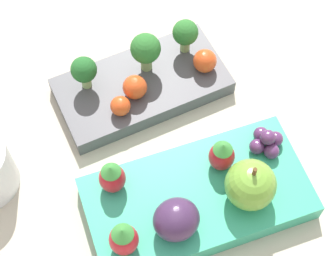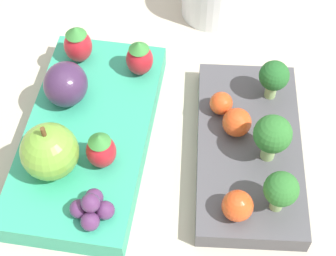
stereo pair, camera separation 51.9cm
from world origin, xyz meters
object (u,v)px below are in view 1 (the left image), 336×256
at_px(cherry_tomato_2, 138,86).
at_px(strawberry_0, 222,155).
at_px(cherry_tomato_1, 120,106).
at_px(grape_cluster, 266,142).
at_px(broccoli_floret_1, 146,49).
at_px(bento_box_savoury, 142,86).
at_px(broccoli_floret_2, 185,33).
at_px(strawberry_2, 112,177).
at_px(apple, 251,185).
at_px(plum, 176,219).
at_px(bento_box_fruit, 197,198).
at_px(broccoli_floret_0, 84,71).
at_px(cherry_tomato_0, 205,61).
at_px(strawberry_1, 124,239).

xyz_separation_m(cherry_tomato_2, strawberry_0, (0.04, -0.12, 0.01)).
relative_size(cherry_tomato_1, grape_cluster, 0.58).
bearing_deg(grape_cluster, broccoli_floret_1, 115.45).
height_order(bento_box_savoury, broccoli_floret_2, broccoli_floret_2).
bearing_deg(broccoli_floret_1, strawberry_2, -125.94).
relative_size(apple, plum, 1.31).
xyz_separation_m(bento_box_fruit, grape_cluster, (0.09, 0.02, 0.02)).
bearing_deg(grape_cluster, bento_box_fruit, -168.04).
relative_size(cherry_tomato_1, strawberry_0, 0.54).
height_order(broccoli_floret_2, plum, same).
bearing_deg(grape_cluster, plum, -161.29).
bearing_deg(bento_box_fruit, broccoli_floret_1, 84.32).
xyz_separation_m(broccoli_floret_2, cherry_tomato_1, (-0.10, -0.05, -0.02)).
bearing_deg(cherry_tomato_1, bento_box_savoury, 37.40).
xyz_separation_m(cherry_tomato_2, strawberry_2, (-0.07, -0.10, 0.01)).
bearing_deg(bento_box_savoury, bento_box_fruit, -91.42).
bearing_deg(broccoli_floret_2, broccoli_floret_1, -173.90).
bearing_deg(broccoli_floret_0, strawberry_0, -59.55).
xyz_separation_m(cherry_tomato_0, strawberry_2, (-0.15, -0.10, 0.01)).
relative_size(cherry_tomato_0, strawberry_1, 0.63).
bearing_deg(cherry_tomato_2, strawberry_0, -71.17).
bearing_deg(broccoli_floret_2, plum, -117.67).
relative_size(broccoli_floret_2, plum, 1.00).
bearing_deg(cherry_tomato_2, broccoli_floret_1, 52.65).
bearing_deg(broccoli_floret_0, grape_cluster, -47.37).
distance_m(bento_box_savoury, strawberry_0, 0.14).
bearing_deg(broccoli_floret_1, cherry_tomato_1, -138.81).
bearing_deg(grape_cluster, cherry_tomato_2, 127.59).
bearing_deg(strawberry_2, broccoli_floret_0, 81.57).
bearing_deg(cherry_tomato_1, cherry_tomato_2, 27.91).
bearing_deg(strawberry_2, cherry_tomato_2, 54.48).
bearing_deg(cherry_tomato_2, bento_box_fruit, -87.88).
distance_m(apple, grape_cluster, 0.06).
bearing_deg(strawberry_0, apple, -78.54).
bearing_deg(cherry_tomato_2, cherry_tomato_1, -152.09).
height_order(cherry_tomato_0, apple, apple).
bearing_deg(strawberry_2, strawberry_1, -102.12).
bearing_deg(cherry_tomato_2, plum, -100.41).
height_order(cherry_tomato_0, plum, plum).
distance_m(bento_box_fruit, broccoli_floret_2, 0.19).
bearing_deg(strawberry_0, broccoli_floret_2, 78.04).
bearing_deg(apple, strawberry_2, 150.85).
height_order(broccoli_floret_2, strawberry_1, strawberry_1).
distance_m(cherry_tomato_2, plum, 0.17).
height_order(bento_box_savoury, broccoli_floret_0, broccoli_floret_0).
bearing_deg(strawberry_0, broccoli_floret_0, 120.45).
bearing_deg(cherry_tomato_0, bento_box_savoury, 169.74).
bearing_deg(apple, cherry_tomato_0, 78.59).
height_order(cherry_tomato_0, strawberry_0, strawberry_0).
height_order(broccoli_floret_0, cherry_tomato_1, broccoli_floret_0).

